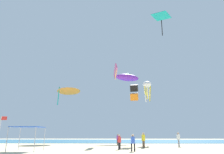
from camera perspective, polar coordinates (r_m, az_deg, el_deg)
ground at (r=21.10m, az=-4.22°, el=-20.08°), size 110.00×110.00×0.10m
ocean_strip at (r=52.42m, az=-0.53°, el=-17.12°), size 110.00×25.82×0.03m
canopy_tent at (r=24.27m, az=-22.05°, el=-12.83°), size 2.86×2.74×2.45m
person_near_tent at (r=34.36m, az=1.61°, el=-16.49°), size 0.40×0.40×1.68m
person_leftmost at (r=25.00m, az=2.03°, el=-17.02°), size 0.39×0.41×1.64m
person_central at (r=27.83m, az=8.60°, el=-16.37°), size 0.45×0.46×1.90m
person_rightmost at (r=22.27m, az=5.74°, el=-17.10°), size 0.45×0.40×1.69m
person_far_shore at (r=31.42m, az=17.74°, el=-15.69°), size 0.45×0.50×1.90m
banner_flag at (r=23.62m, az=-28.26°, el=-12.73°), size 0.61×0.06×3.39m
kite_parafoil_pink at (r=40.17m, az=0.97°, el=1.46°), size 0.83×3.83×2.34m
kite_box_black at (r=35.37m, az=6.11°, el=-4.21°), size 1.49×1.72×2.93m
kite_delta_orange at (r=44.59m, az=-11.76°, el=-3.34°), size 6.30×6.34×4.11m
kite_diamond_teal at (r=30.23m, az=13.33°, el=15.66°), size 2.96×2.97×3.02m
kite_inflatable_purple at (r=48.52m, az=4.23°, el=-0.13°), size 6.05×4.02×2.31m
kite_octopus_white at (r=39.88m, az=9.59°, el=-2.30°), size 2.26×2.26×3.89m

